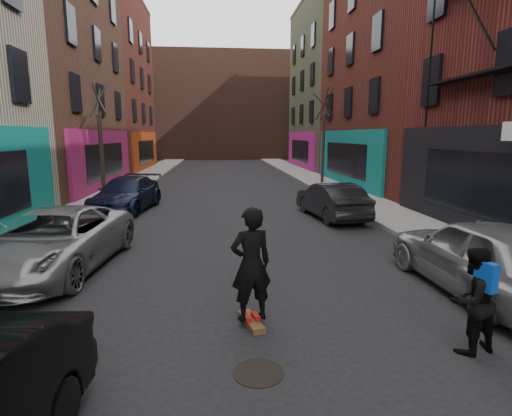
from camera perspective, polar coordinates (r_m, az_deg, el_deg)
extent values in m
cube|color=gray|center=(32.44, -15.38, 4.45)|extent=(2.50, 84.00, 0.13)
cube|color=gray|center=(32.71, 6.81, 4.79)|extent=(2.50, 84.00, 0.13)
cube|color=#47281E|center=(57.93, -4.95, 14.08)|extent=(40.00, 10.00, 14.00)
imported|color=gray|center=(10.68, -26.84, -4.15)|extent=(2.95, 5.46, 1.46)
imported|color=black|center=(17.96, -18.01, 1.90)|extent=(2.65, 5.14, 1.43)
imported|color=gray|center=(9.31, 29.60, -5.94)|extent=(2.00, 4.74, 1.60)
imported|color=black|center=(15.82, 10.71, 1.09)|extent=(2.01, 4.39, 1.39)
cube|color=brown|center=(7.11, -0.69, -15.91)|extent=(0.42, 0.83, 0.10)
imported|color=black|center=(6.72, -0.71, -8.05)|extent=(0.81, 0.64, 1.95)
imported|color=black|center=(6.81, 28.49, -11.51)|extent=(0.92, 0.80, 1.61)
cube|color=blue|center=(6.56, 30.01, -8.47)|extent=(0.21, 0.33, 0.42)
cylinder|color=black|center=(5.89, 0.34, -22.44)|extent=(0.76, 0.76, 0.01)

